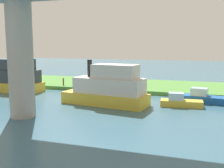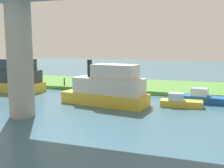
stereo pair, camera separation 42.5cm
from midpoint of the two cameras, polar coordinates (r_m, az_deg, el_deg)
name	(u,v)px [view 1 (the left image)]	position (r m, az deg, el deg)	size (l,w,h in m)	color
ground_plane	(110,93)	(37.10, -0.76, -1.86)	(160.00, 160.00, 0.00)	#386075
grassy_bank	(122,85)	(42.70, 1.85, -0.17)	(80.00, 12.00, 0.50)	#4C8438
bridge_pylon	(20,59)	(25.65, -19.13, 4.94)	(2.27, 2.27, 10.50)	#9E998E
person_on_bank	(78,81)	(40.53, -7.46, 0.66)	(0.43, 0.43, 1.39)	#2D334C
mooring_post	(63,82)	(41.14, -10.48, 0.48)	(0.20, 0.20, 1.08)	brown
skiff_small	(11,78)	(40.84, -20.77, 1.16)	(9.77, 3.33, 4.98)	gold
pontoon_yellow	(108,88)	(29.60, -1.35, -0.92)	(9.91, 4.55, 4.88)	gold
motorboat_red	(204,97)	(32.48, 18.33, -2.70)	(5.17, 2.62, 1.64)	#195199
motorboat_white	(102,92)	(34.55, -2.38, -1.61)	(5.11, 1.95, 1.69)	#195199
houseboat_blue	(180,102)	(29.80, 13.73, -3.61)	(4.47, 1.89, 1.45)	gold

